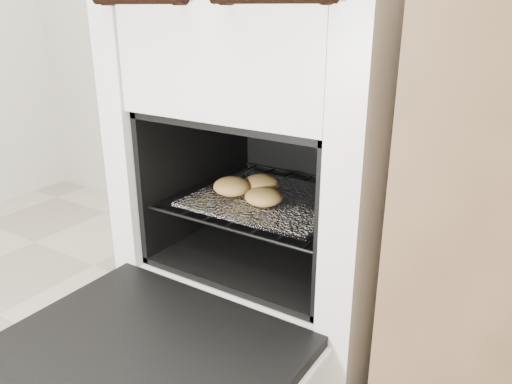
# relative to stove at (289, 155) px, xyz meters

# --- Properties ---
(stove) EXTENTS (0.64, 0.71, 0.97)m
(stove) POSITION_rel_stove_xyz_m (0.00, 0.00, 0.00)
(stove) COLOR silver
(stove) RESTS_ON ground
(oven_door) EXTENTS (0.57, 0.44, 0.04)m
(oven_door) POSITION_rel_stove_xyz_m (0.00, -0.54, -0.26)
(oven_door) COLOR black
(oven_door) RESTS_ON stove
(oven_rack) EXTENTS (0.46, 0.44, 0.01)m
(oven_rack) POSITION_rel_stove_xyz_m (-0.00, -0.07, -0.10)
(oven_rack) COLOR black
(oven_rack) RESTS_ON stove
(foil_sheet) EXTENTS (0.36, 0.32, 0.01)m
(foil_sheet) POSITION_rel_stove_xyz_m (0.00, -0.09, -0.09)
(foil_sheet) COLOR white
(foil_sheet) RESTS_ON oven_rack
(baked_rolls) EXTENTS (0.22, 0.19, 0.04)m
(baked_rolls) POSITION_rel_stove_xyz_m (-0.04, -0.11, -0.07)
(baked_rolls) COLOR tan
(baked_rolls) RESTS_ON foil_sheet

